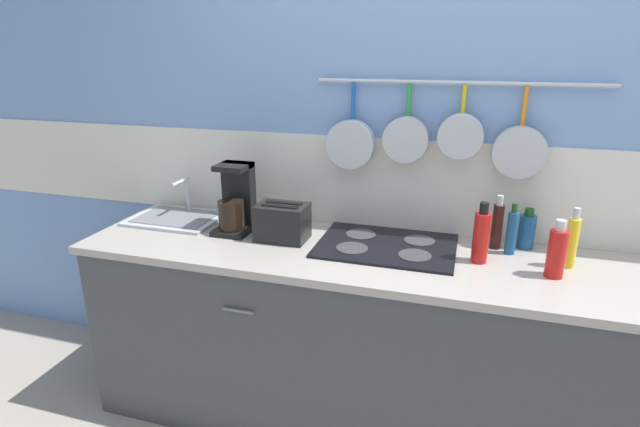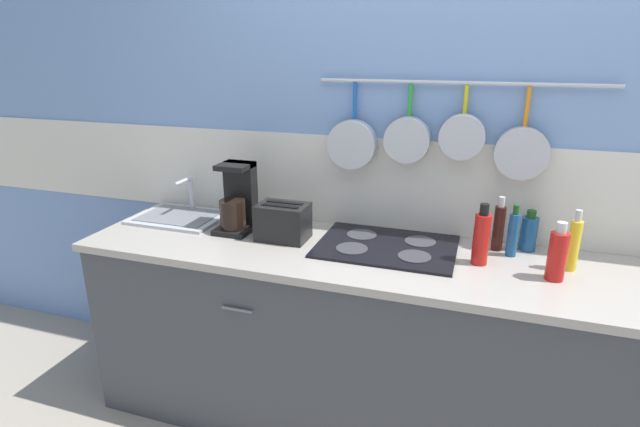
{
  "view_description": "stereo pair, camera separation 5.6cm",
  "coord_description": "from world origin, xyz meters",
  "px_view_note": "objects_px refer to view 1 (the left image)",
  "views": [
    {
      "loc": [
        0.06,
        -1.97,
        1.76
      ],
      "look_at": [
        -0.54,
        0.0,
        1.07
      ],
      "focal_mm": 28.0,
      "sensor_mm": 36.0,
      "label": 1
    },
    {
      "loc": [
        0.11,
        -1.96,
        1.76
      ],
      "look_at": [
        -0.54,
        0.0,
        1.07
      ],
      "focal_mm": 28.0,
      "sensor_mm": 36.0,
      "label": 2
    }
  ],
  "objects_px": {
    "bottle_vinegar": "(481,236)",
    "bottle_dish_soap": "(572,242)",
    "bottle_olive_oil": "(497,225)",
    "coffee_maker": "(236,203)",
    "bottle_sesame_oil": "(512,232)",
    "bottle_cooking_wine": "(557,252)",
    "toaster": "(282,222)",
    "bottle_hot_sauce": "(527,231)"
  },
  "relations": [
    {
      "from": "toaster",
      "to": "bottle_dish_soap",
      "type": "bearing_deg",
      "value": 2.39
    },
    {
      "from": "coffee_maker",
      "to": "bottle_sesame_oil",
      "type": "relative_size",
      "value": 1.45
    },
    {
      "from": "bottle_olive_oil",
      "to": "bottle_dish_soap",
      "type": "bearing_deg",
      "value": -24.47
    },
    {
      "from": "bottle_sesame_oil",
      "to": "bottle_hot_sauce",
      "type": "xyz_separation_m",
      "value": [
        0.07,
        0.09,
        -0.02
      ]
    },
    {
      "from": "bottle_vinegar",
      "to": "bottle_dish_soap",
      "type": "height_order",
      "value": "bottle_vinegar"
    },
    {
      "from": "bottle_hot_sauce",
      "to": "bottle_dish_soap",
      "type": "relative_size",
      "value": 0.73
    },
    {
      "from": "coffee_maker",
      "to": "bottle_sesame_oil",
      "type": "bearing_deg",
      "value": 3.48
    },
    {
      "from": "coffee_maker",
      "to": "bottle_cooking_wine",
      "type": "height_order",
      "value": "coffee_maker"
    },
    {
      "from": "bottle_dish_soap",
      "to": "bottle_vinegar",
      "type": "bearing_deg",
      "value": -171.62
    },
    {
      "from": "bottle_sesame_oil",
      "to": "bottle_cooking_wine",
      "type": "distance_m",
      "value": 0.24
    },
    {
      "from": "coffee_maker",
      "to": "bottle_sesame_oil",
      "type": "distance_m",
      "value": 1.26
    },
    {
      "from": "coffee_maker",
      "to": "bottle_cooking_wine",
      "type": "distance_m",
      "value": 1.41
    },
    {
      "from": "bottle_dish_soap",
      "to": "bottle_sesame_oil",
      "type": "bearing_deg",
      "value": 160.54
    },
    {
      "from": "toaster",
      "to": "bottle_cooking_wine",
      "type": "height_order",
      "value": "bottle_cooking_wine"
    },
    {
      "from": "toaster",
      "to": "bottle_olive_oil",
      "type": "height_order",
      "value": "bottle_olive_oil"
    },
    {
      "from": "bottle_vinegar",
      "to": "bottle_cooking_wine",
      "type": "xyz_separation_m",
      "value": [
        0.28,
        -0.06,
        -0.01
      ]
    },
    {
      "from": "bottle_sesame_oil",
      "to": "bottle_hot_sauce",
      "type": "relative_size",
      "value": 1.25
    },
    {
      "from": "bottle_hot_sauce",
      "to": "toaster",
      "type": "bearing_deg",
      "value": -168.44
    },
    {
      "from": "bottle_olive_oil",
      "to": "bottle_sesame_oil",
      "type": "relative_size",
      "value": 1.07
    },
    {
      "from": "bottle_cooking_wine",
      "to": "bottle_olive_oil",
      "type": "bearing_deg",
      "value": 131.13
    },
    {
      "from": "bottle_vinegar",
      "to": "bottle_sesame_oil",
      "type": "distance_m",
      "value": 0.18
    },
    {
      "from": "bottle_vinegar",
      "to": "coffee_maker",
      "type": "bearing_deg",
      "value": 177.3
    },
    {
      "from": "toaster",
      "to": "bottle_dish_soap",
      "type": "height_order",
      "value": "bottle_dish_soap"
    },
    {
      "from": "coffee_maker",
      "to": "bottle_hot_sauce",
      "type": "bearing_deg",
      "value": 7.12
    },
    {
      "from": "bottle_vinegar",
      "to": "bottle_sesame_oil",
      "type": "height_order",
      "value": "bottle_vinegar"
    },
    {
      "from": "coffee_maker",
      "to": "toaster",
      "type": "distance_m",
      "value": 0.27
    },
    {
      "from": "bottle_olive_oil",
      "to": "coffee_maker",
      "type": "bearing_deg",
      "value": -174.03
    },
    {
      "from": "bottle_dish_soap",
      "to": "bottle_olive_oil",
      "type": "bearing_deg",
      "value": 155.53
    },
    {
      "from": "toaster",
      "to": "bottle_vinegar",
      "type": "relative_size",
      "value": 0.96
    },
    {
      "from": "toaster",
      "to": "bottle_olive_oil",
      "type": "distance_m",
      "value": 0.96
    },
    {
      "from": "toaster",
      "to": "bottle_cooking_wine",
      "type": "xyz_separation_m",
      "value": [
        1.15,
        -0.06,
        0.02
      ]
    },
    {
      "from": "bottle_vinegar",
      "to": "bottle_dish_soap",
      "type": "distance_m",
      "value": 0.35
    },
    {
      "from": "coffee_maker",
      "to": "bottle_hot_sauce",
      "type": "xyz_separation_m",
      "value": [
        1.33,
        0.17,
        -0.06
      ]
    },
    {
      "from": "bottle_dish_soap",
      "to": "bottle_hot_sauce",
      "type": "bearing_deg",
      "value": 132.18
    },
    {
      "from": "bottle_olive_oil",
      "to": "bottle_hot_sauce",
      "type": "relative_size",
      "value": 1.33
    },
    {
      "from": "bottle_dish_soap",
      "to": "toaster",
      "type": "bearing_deg",
      "value": -177.61
    },
    {
      "from": "toaster",
      "to": "bottle_cooking_wine",
      "type": "distance_m",
      "value": 1.15
    },
    {
      "from": "bottle_sesame_oil",
      "to": "bottle_olive_oil",
      "type": "bearing_deg",
      "value": 139.81
    },
    {
      "from": "coffee_maker",
      "to": "bottle_olive_oil",
      "type": "distance_m",
      "value": 1.21
    },
    {
      "from": "bottle_vinegar",
      "to": "bottle_olive_oil",
      "type": "distance_m",
      "value": 0.19
    },
    {
      "from": "bottle_olive_oil",
      "to": "bottle_dish_soap",
      "type": "height_order",
      "value": "bottle_dish_soap"
    },
    {
      "from": "coffee_maker",
      "to": "bottle_hot_sauce",
      "type": "height_order",
      "value": "coffee_maker"
    }
  ]
}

